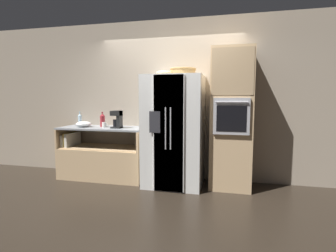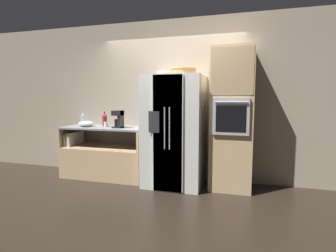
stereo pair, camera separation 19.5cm
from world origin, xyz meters
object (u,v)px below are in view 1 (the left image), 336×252
Objects in this scene: refrigerator at (174,131)px; bottle_tall at (102,120)px; fruit_bowl at (164,73)px; coffee_maker at (117,119)px; wall_oven at (231,119)px; mixing_bowl at (84,124)px; bottle_short at (80,120)px; wicker_basket at (183,71)px; mug at (104,125)px.

refrigerator is 6.71× the size of bottle_tall.
fruit_bowl reaches higher than coffee_maker.
refrigerator is 0.95m from fruit_bowl.
wall_oven is 7.33× the size of coffee_maker.
coffee_maker is (0.68, -0.04, 0.11)m from mixing_bowl.
refrigerator is at bearing -5.86° from bottle_short.
wicker_basket is 1.51× the size of mixing_bowl.
wall_oven is at bearing 1.20° from mixing_bowl.
wall_oven is at bearing 0.64° from mug.
fruit_bowl is 1.14m from coffee_maker.
wall_oven is 5.29× the size of wicker_basket.
wall_oven is at bearing -1.71° from bottle_tall.
mixing_bowl is at bearing 178.73° from refrigerator.
refrigerator is 6.73× the size of bottle_short.
fruit_bowl reaches higher than mixing_bowl.
bottle_short is 2.38× the size of mug.
wicker_basket is at bearing 19.81° from fruit_bowl.
bottle_tall and bottle_short have the same top height.
fruit_bowl is at bearing -4.35° from mixing_bowl.
wall_oven is (0.91, 0.09, 0.21)m from refrigerator.
bottle_short is at bearing 167.68° from mug.
wicker_basket is at bearing -1.62° from mug.
coffee_maker is at bearing -12.58° from bottle_short.
bottle_short is at bearing 175.31° from wicker_basket.
fruit_bowl reaches higher than refrigerator.
fruit_bowl is 1.43m from mug.
mug is 0.37× the size of coffee_maker.
bottle_tall is 0.15m from mug.
fruit_bowl is 0.92× the size of bottle_tall.
mug is (0.56, -0.12, -0.07)m from bottle_short.
coffee_maker is at bearing -178.71° from wicker_basket.
coffee_maker is (-1.14, -0.03, -0.78)m from wicker_basket.
bottle_short is at bearing 176.44° from bottle_tall.
wall_oven reaches higher than coffee_maker.
refrigerator is at bearing -2.98° from mug.
refrigerator reaches higher than bottle_short.
wicker_basket is at bearing 10.68° from refrigerator.
mixing_bowl is at bearing -42.43° from bottle_short.
mixing_bowl is at bearing -175.71° from mug.
mug is (-1.42, 0.04, -0.90)m from wicker_basket.
wicker_basket reaches higher than mug.
mug is (-2.19, -0.02, -0.14)m from wall_oven.
bottle_tall is (-1.36, 0.16, 0.14)m from refrigerator.
wicker_basket is 0.31m from fruit_bowl.
wicker_basket is 2.15m from bottle_short.
refrigerator is 1.01m from coffee_maker.
refrigerator is 0.82× the size of wall_oven.
coffee_maker is at bearing -23.42° from bottle_tall.
coffee_maker reaches higher than mixing_bowl.
mixing_bowl is at bearing 175.65° from fruit_bowl.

